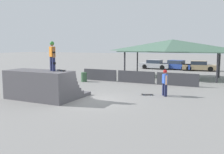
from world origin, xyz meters
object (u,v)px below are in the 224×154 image
object	(u,v)px
bystander_walking	(165,81)
skateboard_on_deck	(61,70)
trash_bin	(84,77)
parked_car_silver	(155,65)
parked_car_blue	(177,65)
skateboard_on_ground	(147,94)
skater_on_deck	(52,54)
parked_car_tan	(199,66)

from	to	relation	value
bystander_walking	skateboard_on_deck	bearing A→B (deg)	93.09
skateboard_on_deck	trash_bin	xyz separation A→B (m)	(-2.91, 7.17, -1.41)
skateboard_on_deck	bystander_walking	world-z (taller)	skateboard_on_deck
parked_car_silver	parked_car_blue	world-z (taller)	same
skateboard_on_deck	skateboard_on_ground	size ratio (longest dim) A/B	1.04
skater_on_deck	skateboard_on_deck	world-z (taller)	skater_on_deck
skater_on_deck	parked_car_blue	size ratio (longest dim) A/B	0.39
skateboard_on_deck	trash_bin	bearing A→B (deg)	135.65
trash_bin	parked_car_blue	xyz separation A→B (m)	(5.38, 14.92, 0.18)
parked_car_blue	parked_car_silver	bearing A→B (deg)	-163.63
skateboard_on_ground	parked_car_tan	world-z (taller)	parked_car_tan
trash_bin	skateboard_on_deck	bearing A→B (deg)	-67.91
skater_on_deck	parked_car_silver	bearing A→B (deg)	122.19
skateboard_on_deck	parked_car_silver	distance (m)	21.90
skateboard_on_deck	skater_on_deck	bearing A→B (deg)	-136.37
skater_on_deck	parked_car_blue	world-z (taller)	skater_on_deck
parked_car_silver	trash_bin	bearing A→B (deg)	-95.89
skateboard_on_ground	trash_bin	bearing A→B (deg)	-51.38
bystander_walking	parked_car_tan	xyz separation A→B (m)	(0.12, 17.93, -0.42)
parked_car_silver	bystander_walking	bearing A→B (deg)	-68.63
bystander_walking	skateboard_on_ground	size ratio (longest dim) A/B	2.21
skateboard_on_ground	parked_car_silver	world-z (taller)	parked_car_silver
parked_car_blue	parked_car_tan	world-z (taller)	same
parked_car_blue	parked_car_tan	distance (m)	2.94
bystander_walking	parked_car_tan	size ratio (longest dim) A/B	0.39
bystander_walking	skateboard_on_ground	bearing A→B (deg)	70.52
skateboard_on_ground	parked_car_blue	world-z (taller)	parked_car_blue
skateboard_on_ground	trash_bin	size ratio (longest dim) A/B	0.93
bystander_walking	skater_on_deck	bearing A→B (deg)	91.88
skateboard_on_ground	parked_car_tan	bearing A→B (deg)	-119.04
skateboard_on_ground	trash_bin	distance (m)	7.90
skateboard_on_deck	bystander_walking	distance (m)	6.66
parked_car_blue	skateboard_on_ground	bearing A→B (deg)	-72.92
trash_bin	skater_on_deck	bearing A→B (deg)	-71.72
skateboard_on_ground	parked_car_tan	xyz separation A→B (m)	(1.23, 18.21, 0.54)
skater_on_deck	parked_car_blue	bearing A→B (deg)	114.70
skateboard_on_deck	parked_car_tan	distance (m)	22.59
parked_car_tan	parked_car_blue	bearing A→B (deg)	168.77
skateboard_on_deck	trash_bin	distance (m)	7.87
skater_on_deck	trash_bin	size ratio (longest dim) A/B	2.07
bystander_walking	skateboard_on_ground	xyz separation A→B (m)	(-1.11, -0.29, -0.96)
trash_bin	parked_car_silver	world-z (taller)	parked_car_silver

